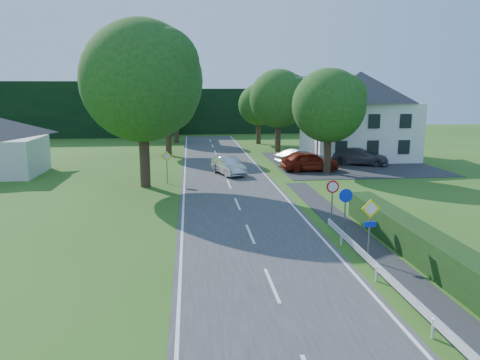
{
  "coord_description": "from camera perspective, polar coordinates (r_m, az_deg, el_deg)",
  "views": [
    {
      "loc": [
        -2.79,
        -9.34,
        6.84
      ],
      "look_at": [
        0.21,
        18.46,
        1.42
      ],
      "focal_mm": 35.0,
      "sensor_mm": 36.0,
      "label": 1
    }
  ],
  "objects": [
    {
      "name": "tree_main",
      "position": [
        33.51,
        -11.8,
        8.99
      ],
      "size": [
        9.4,
        9.4,
        11.64
      ],
      "primitive_type": null,
      "color": "#184514",
      "rests_on": "ground"
    },
    {
      "name": "moving_car",
      "position": [
        38.0,
        -1.41,
        1.73
      ],
      "size": [
        2.74,
        4.55,
        1.42
      ],
      "primitive_type": "imported",
      "rotation": [
        0.0,
        0.0,
        0.31
      ],
      "color": "silver",
      "rests_on": "road"
    },
    {
      "name": "line_centre",
      "position": [
        30.25,
        -0.71,
        -2.02
      ],
      "size": [
        0.12,
        80.0,
        0.01
      ],
      "primitive_type": null,
      "color": "white",
      "rests_on": "road"
    },
    {
      "name": "tree_left_far",
      "position": [
        49.46,
        -8.8,
        7.88
      ],
      "size": [
        7.0,
        7.0,
        8.58
      ],
      "primitive_type": null,
      "color": "#184514",
      "rests_on": "ground"
    },
    {
      "name": "tree_right_back",
      "position": [
        60.07,
        2.28,
        8.03
      ],
      "size": [
        6.2,
        6.2,
        7.56
      ],
      "primitive_type": null,
      "color": "#184514",
      "rests_on": "ground"
    },
    {
      "name": "parked_car_silver_b",
      "position": [
        47.74,
        17.43,
        3.04
      ],
      "size": [
        4.68,
        2.36,
        1.27
      ],
      "primitive_type": "imported",
      "rotation": [
        0.0,
        0.0,
        1.63
      ],
      "color": "#B3B5BB",
      "rests_on": "parking_pad"
    },
    {
      "name": "tree_right_far",
      "position": [
        52.32,
        4.68,
        8.41
      ],
      "size": [
        7.4,
        7.4,
        9.09
      ],
      "primitive_type": null,
      "color": "#184514",
      "rests_on": "ground"
    },
    {
      "name": "parked_car_grey",
      "position": [
        44.45,
        14.21,
        2.85
      ],
      "size": [
        5.84,
        4.19,
        1.57
      ],
      "primitive_type": "imported",
      "rotation": [
        0.0,
        0.0,
        1.16
      ],
      "color": "#4E4D52",
      "rests_on": "parking_pad"
    },
    {
      "name": "parked_car_silver_a",
      "position": [
        42.7,
        7.42,
        2.73
      ],
      "size": [
        4.83,
        2.77,
        1.51
      ],
      "primitive_type": "imported",
      "rotation": [
        0.0,
        0.0,
        1.85
      ],
      "color": "#A9A9AD",
      "rests_on": "parking_pad"
    },
    {
      "name": "road",
      "position": [
        30.26,
        -0.71,
        -2.07
      ],
      "size": [
        7.0,
        80.0,
        0.04
      ],
      "primitive_type": "cube",
      "color": "#353537",
      "rests_on": "ground"
    },
    {
      "name": "tree_right_mid",
      "position": [
        39.1,
        10.72,
        7.03
      ],
      "size": [
        7.0,
        7.0,
        8.58
      ],
      "primitive_type": null,
      "color": "#184514",
      "rests_on": "ground"
    },
    {
      "name": "streetlight",
      "position": [
        40.88,
        9.33,
        7.48
      ],
      "size": [
        2.03,
        0.18,
        8.0
      ],
      "color": "slate",
      "rests_on": "ground"
    },
    {
      "name": "sign_priority_right",
      "position": [
        19.39,
        15.59,
        -4.53
      ],
      "size": [
        0.78,
        0.09,
        2.59
      ],
      "color": "slate",
      "rests_on": "ground"
    },
    {
      "name": "tree_left_back",
      "position": [
        61.43,
        -7.83,
        8.24
      ],
      "size": [
        6.6,
        6.6,
        8.07
      ],
      "primitive_type": null,
      "color": "#184514",
      "rests_on": "ground"
    },
    {
      "name": "line_edge_right",
      "position": [
        30.72,
        5.34,
        -1.87
      ],
      "size": [
        0.12,
        80.0,
        0.01
      ],
      "primitive_type": "cube",
      "color": "white",
      "rests_on": "road"
    },
    {
      "name": "footpath",
      "position": [
        15.34,
        26.18,
        -16.64
      ],
      "size": [
        1.5,
        44.0,
        0.04
      ],
      "primitive_type": "cube",
      "color": "#272729",
      "rests_on": "ground"
    },
    {
      "name": "house_white",
      "position": [
        48.42,
        14.27,
        7.74
      ],
      "size": [
        10.6,
        8.4,
        8.6
      ],
      "color": "silver",
      "rests_on": "ground"
    },
    {
      "name": "parked_car_red",
      "position": [
        40.17,
        8.5,
        2.29
      ],
      "size": [
        4.86,
        1.97,
        1.65
      ],
      "primitive_type": "imported",
      "rotation": [
        0.0,
        0.0,
        1.58
      ],
      "color": "maroon",
      "rests_on": "parking_pad"
    },
    {
      "name": "motorcycle",
      "position": [
        39.21,
        -3.05,
        1.69
      ],
      "size": [
        0.73,
        1.9,
        0.98
      ],
      "primitive_type": "imported",
      "rotation": [
        0.0,
        0.0,
        -0.04
      ],
      "color": "black",
      "rests_on": "road"
    },
    {
      "name": "parking_pad",
      "position": [
        45.37,
        12.95,
        2.03
      ],
      "size": [
        14.0,
        16.0,
        0.04
      ],
      "primitive_type": "cube",
      "color": "#272729",
      "rests_on": "ground"
    },
    {
      "name": "treeline_left",
      "position": [
        75.72,
        -25.86,
        7.73
      ],
      "size": [
        44.0,
        6.0,
        8.0
      ],
      "primitive_type": "cube",
      "color": "black",
      "rests_on": "ground"
    },
    {
      "name": "sign_speed_limit",
      "position": [
        23.96,
        11.21,
        -1.47
      ],
      "size": [
        0.64,
        0.11,
        2.37
      ],
      "color": "slate",
      "rests_on": "ground"
    },
    {
      "name": "sign_priority_left",
      "position": [
        34.75,
        -8.92,
        2.35
      ],
      "size": [
        0.78,
        0.09,
        2.44
      ],
      "color": "slate",
      "rests_on": "ground"
    },
    {
      "name": "treeline_right",
      "position": [
        76.19,
        2.01,
        8.44
      ],
      "size": [
        30.0,
        5.0,
        7.0
      ],
      "primitive_type": "cube",
      "color": "black",
      "rests_on": "ground"
    },
    {
      "name": "sign_roundabout",
      "position": [
        22.14,
        12.73,
        -2.81
      ],
      "size": [
        0.64,
        0.08,
        2.37
      ],
      "color": "slate",
      "rests_on": "ground"
    },
    {
      "name": "parasol",
      "position": [
        44.64,
        10.67,
        3.36
      ],
      "size": [
        2.69,
        2.72,
        2.08
      ],
      "primitive_type": "imported",
      "rotation": [
        0.0,
        0.0,
        0.21
      ],
      "color": "#A2120D",
      "rests_on": "parking_pad"
    },
    {
      "name": "line_edge_left",
      "position": [
        30.12,
        -6.88,
        -2.16
      ],
      "size": [
        0.12,
        80.0,
        0.01
      ],
      "primitive_type": "cube",
      "color": "white",
      "rests_on": "road"
    }
  ]
}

